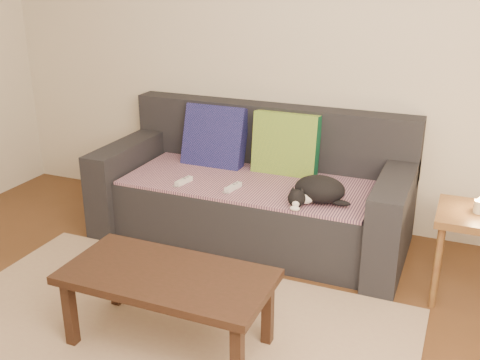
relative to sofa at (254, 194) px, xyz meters
The scene contains 12 objects.
back_wall 1.08m from the sofa, 90.00° to the left, with size 4.50×0.04×2.60m, color beige.
sofa is the anchor object (origin of this frame).
throw_blanket 0.15m from the sofa, 90.00° to the right, with size 1.66×0.74×0.02m, color #372443.
cushion_navy 0.52m from the sofa, 155.86° to the left, with size 0.46×0.11×0.46m, color #0F1443.
cushion_green 0.40m from the sofa, 45.46° to the left, with size 0.45×0.11×0.45m, color #0C4D2F.
cat 0.63m from the sofa, 27.93° to the right, with size 0.39×0.36×0.16m.
wii_remote_a 0.51m from the sofa, 141.65° to the right, with size 0.15×0.04×0.03m, color white.
wii_remote_b 0.32m from the sofa, 97.52° to the right, with size 0.15×0.04×0.03m, color white.
side_table 1.46m from the sofa, 11.56° to the right, with size 0.43×0.43×0.53m.
candle 1.48m from the sofa, 11.56° to the right, with size 0.06×0.06×0.09m.
rug 1.45m from the sofa, 90.00° to the right, with size 2.50×1.80×0.01m, color tan.
coffee_table 1.33m from the sofa, 87.04° to the right, with size 1.02×0.51×0.41m.
Camera 1 is at (1.30, -1.79, 1.77)m, focal length 42.00 mm.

